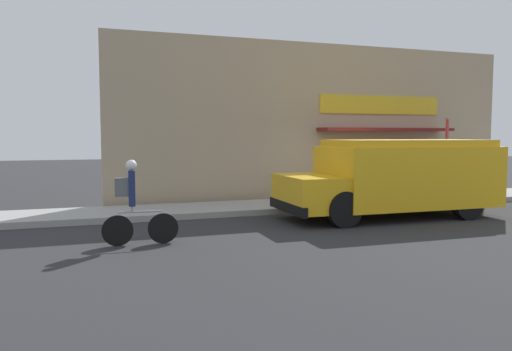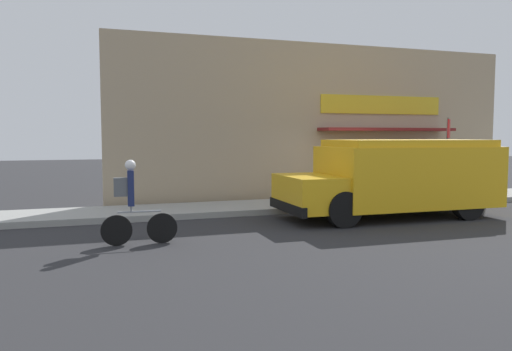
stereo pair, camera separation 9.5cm
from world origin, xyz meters
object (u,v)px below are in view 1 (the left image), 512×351
Objects in this scene: cyclist at (134,203)px; trash_bin at (331,186)px; stop_sign_post at (447,144)px; school_bus at (396,176)px.

cyclist is 7.61m from trash_bin.
stop_sign_post reaches higher than trash_bin.
cyclist is at bearing -162.37° from stop_sign_post.
school_bus is 7.25× the size of trash_bin.
school_bus is 2.91m from trash_bin.
cyclist reaches higher than trash_bin.
cyclist is 2.12× the size of trash_bin.
school_bus is at bearing -148.82° from stop_sign_post.
school_bus is 6.97m from cyclist.
cyclist is (-6.86, -1.24, -0.25)m from school_bus.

